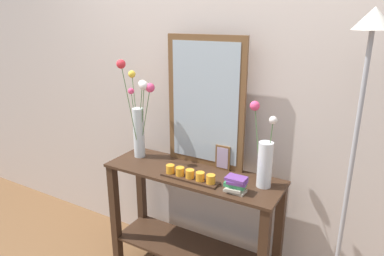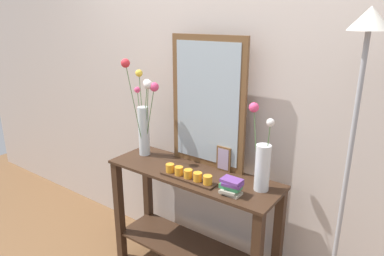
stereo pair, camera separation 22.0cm
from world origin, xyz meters
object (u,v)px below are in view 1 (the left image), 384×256
console_table (192,215)px  floor_lamp (356,137)px  picture_frame_small (223,158)px  vase_right (264,158)px  candle_tray (190,175)px  book_stack (236,184)px  mirror_leaning (205,103)px  tall_vase_left (139,116)px

console_table → floor_lamp: floor_lamp is taller
console_table → picture_frame_small: bearing=42.7°
floor_lamp → console_table: bearing=178.2°
vase_right → floor_lamp: floor_lamp is taller
candle_tray → book_stack: book_stack is taller
book_stack → mirror_leaning: bearing=142.2°
vase_right → candle_tray: (-0.43, -0.15, -0.15)m
vase_right → floor_lamp: (0.48, -0.08, 0.24)m
console_table → tall_vase_left: (-0.46, 0.04, 0.64)m
tall_vase_left → floor_lamp: bearing=-3.0°
tall_vase_left → picture_frame_small: 0.67m
vase_right → candle_tray: bearing=-160.3°
book_stack → candle_tray: bearing=179.1°
console_table → vase_right: bearing=6.3°
picture_frame_small → vase_right: bearing=-16.3°
console_table → vase_right: (0.47, 0.05, 0.51)m
candle_tray → mirror_leaning: bearing=97.5°
tall_vase_left → candle_tray: tall_vase_left is taller
picture_frame_small → floor_lamp: (0.79, -0.17, 0.34)m
console_table → vase_right: size_ratio=2.38×
vase_right → book_stack: (-0.11, -0.16, -0.13)m
mirror_leaning → vase_right: mirror_leaning is taller
console_table → mirror_leaning: mirror_leaning is taller
picture_frame_small → book_stack: 0.32m
floor_lamp → book_stack: bearing=-172.6°
mirror_leaning → book_stack: mirror_leaning is taller
tall_vase_left → vase_right: size_ratio=1.42×
console_table → floor_lamp: (0.95, -0.03, 0.75)m
console_table → floor_lamp: 1.21m
tall_vase_left → console_table: bearing=-5.4°
vase_right → picture_frame_small: vase_right is taller
mirror_leaning → vase_right: (0.46, -0.11, -0.26)m
mirror_leaning → floor_lamp: size_ratio=0.47×
mirror_leaning → candle_tray: 0.49m
tall_vase_left → candle_tray: (0.51, -0.14, -0.28)m
picture_frame_small → console_table: bearing=-137.3°
console_table → tall_vase_left: bearing=174.6°
console_table → book_stack: bearing=-16.5°
tall_vase_left → candle_tray: bearing=-15.9°
mirror_leaning → tall_vase_left: mirror_leaning is taller
tall_vase_left → book_stack: bearing=-10.3°
console_table → mirror_leaning: bearing=87.3°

